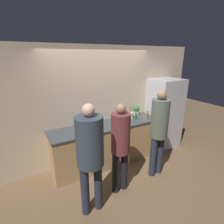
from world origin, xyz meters
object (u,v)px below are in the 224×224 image
at_px(bottle_amber, 147,116).
at_px(potted_plant, 136,110).
at_px(refrigerator, 164,114).
at_px(bottle_green, 136,117).
at_px(person_left, 90,150).
at_px(fruit_bowl, 83,131).
at_px(utensil_crock, 130,115).
at_px(cup_black, 114,125).
at_px(person_center, 120,143).
at_px(person_right, 159,127).

distance_m(bottle_amber, potted_plant, 0.40).
distance_m(refrigerator, bottle_green, 0.97).
distance_m(person_left, fruit_bowl, 0.94).
height_order(person_left, utensil_crock, person_left).
bearing_deg(cup_black, bottle_green, 12.32).
bearing_deg(refrigerator, person_left, -157.55).
bearing_deg(bottle_amber, potted_plant, 95.03).
height_order(person_left, bottle_amber, person_left).
bearing_deg(potted_plant, person_left, -144.70).
height_order(refrigerator, cup_black, refrigerator).
height_order(person_center, cup_black, person_center).
xyz_separation_m(utensil_crock, bottle_green, (0.07, -0.12, -0.01)).
height_order(person_center, fruit_bowl, person_center).
relative_size(refrigerator, bottle_amber, 9.08).
xyz_separation_m(person_left, cup_black, (0.92, 0.87, -0.10)).
relative_size(person_right, bottle_green, 10.84).
xyz_separation_m(person_left, bottle_amber, (1.81, 0.87, -0.08)).
distance_m(person_right, cup_black, 0.92).
bearing_deg(bottle_amber, refrigerator, 14.09).
xyz_separation_m(person_right, fruit_bowl, (-1.29, 0.71, -0.08)).
xyz_separation_m(refrigerator, bottle_amber, (-0.74, -0.18, 0.11)).
height_order(refrigerator, person_right, refrigerator).
bearing_deg(person_left, fruit_bowl, 75.60).
bearing_deg(potted_plant, person_right, -103.59).
xyz_separation_m(refrigerator, person_left, (-2.55, -1.05, 0.19)).
bearing_deg(person_center, potted_plant, 43.41).
bearing_deg(person_right, bottle_amber, 66.68).
bearing_deg(fruit_bowl, utensil_crock, 10.77).
distance_m(utensil_crock, cup_black, 0.66).
bearing_deg(person_center, person_left, -165.03).
bearing_deg(cup_black, utensil_crock, 24.26).
xyz_separation_m(person_center, bottle_amber, (1.19, 0.70, 0.05)).
xyz_separation_m(person_left, person_center, (0.62, 0.17, -0.13)).
bearing_deg(person_left, utensil_crock, 37.04).
height_order(fruit_bowl, cup_black, fruit_bowl).
bearing_deg(fruit_bowl, potted_plant, 13.04).
relative_size(refrigerator, utensil_crock, 6.23).
bearing_deg(bottle_amber, cup_black, 179.63).
bearing_deg(bottle_amber, utensil_crock, 136.87).
bearing_deg(bottle_green, potted_plant, 51.34).
distance_m(person_left, bottle_amber, 2.01).
relative_size(person_right, utensil_crock, 6.12).
height_order(fruit_bowl, potted_plant, potted_plant).
relative_size(bottle_amber, potted_plant, 0.80).
height_order(person_right, bottle_green, person_right).
relative_size(person_left, utensil_crock, 6.11).
distance_m(person_right, bottle_green, 0.84).
relative_size(person_center, bottle_green, 10.05).
xyz_separation_m(person_center, utensil_crock, (0.89, 0.98, 0.04)).
relative_size(person_left, potted_plant, 7.12).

